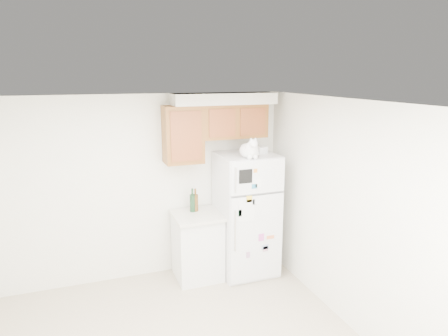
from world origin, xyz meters
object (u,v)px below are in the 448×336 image
base_counter (197,245)px  bottle_amber (195,200)px  cat (250,150)px  refrigerator (246,214)px  storage_box_front (261,150)px  storage_box_back (249,148)px  bottle_green (192,200)px

base_counter → bottle_amber: (0.01, 0.11, 0.62)m
cat → refrigerator: bearing=74.0°
refrigerator → base_counter: size_ratio=1.85×
refrigerator → cat: 0.99m
storage_box_front → bottle_amber: bearing=148.3°
cat → storage_box_front: (0.26, 0.23, -0.06)m
storage_box_back → cat: bearing=-119.8°
base_counter → storage_box_back: (0.78, 0.06, 1.29)m
base_counter → bottle_amber: bearing=83.3°
refrigerator → cat: bearing=-106.0°
refrigerator → bottle_green: 0.78m
storage_box_back → bottle_amber: 1.02m
storage_box_front → bottle_green: size_ratio=0.46×
storage_box_back → bottle_green: (-0.81, 0.04, -0.67)m
refrigerator → base_counter: 0.79m
base_counter → storage_box_front: bearing=-6.0°
refrigerator → bottle_amber: (-0.68, 0.18, 0.23)m
storage_box_back → bottle_amber: size_ratio=0.57×
refrigerator → cat: size_ratio=4.17×
base_counter → storage_box_front: storage_box_front is taller
storage_box_back → bottle_green: size_ratio=0.55×
refrigerator → base_counter: refrigerator is taller
storage_box_back → bottle_amber: storage_box_back is taller
storage_box_front → bottle_green: 1.14m
storage_box_front → bottle_amber: (-0.87, 0.20, -0.67)m
refrigerator → storage_box_back: (0.09, 0.14, 0.90)m
refrigerator → storage_box_back: storage_box_back is taller
storage_box_front → refrigerator: bearing=155.5°
base_counter → bottle_green: bottle_green is taller
base_counter → storage_box_back: bearing=4.8°
refrigerator → storage_box_front: (0.19, -0.02, 0.89)m
storage_box_back → bottle_green: storage_box_back is taller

